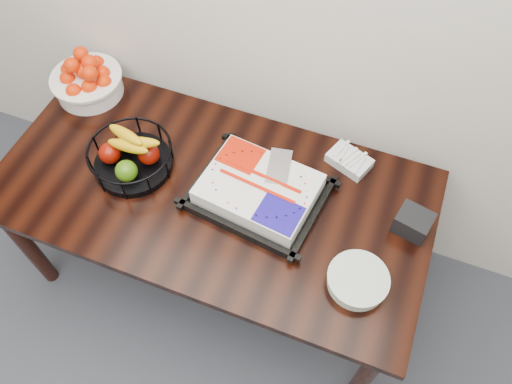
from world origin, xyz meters
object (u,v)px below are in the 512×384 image
(tangerine_bowl, at_px, (86,78))
(napkin_box, at_px, (413,223))
(cake_tray, at_px, (259,191))
(plate_stack, at_px, (358,281))
(fruit_basket, at_px, (131,155))
(table, at_px, (212,201))

(tangerine_bowl, relative_size, napkin_box, 2.52)
(cake_tray, relative_size, plate_stack, 2.44)
(tangerine_bowl, height_order, plate_stack, tangerine_bowl)
(tangerine_bowl, xyz_separation_m, napkin_box, (1.55, -0.19, -0.04))
(fruit_basket, xyz_separation_m, napkin_box, (1.15, 0.12, -0.03))
(cake_tray, xyz_separation_m, plate_stack, (0.47, -0.22, -0.02))
(table, bearing_deg, cake_tray, 11.04)
(cake_tray, bearing_deg, fruit_basket, -175.18)
(fruit_basket, bearing_deg, napkin_box, 6.11)
(table, distance_m, fruit_basket, 0.39)
(table, bearing_deg, fruit_basket, -178.71)
(table, relative_size, plate_stack, 8.00)
(napkin_box, bearing_deg, table, -171.80)
(fruit_basket, bearing_deg, plate_stack, -9.90)
(table, relative_size, napkin_box, 13.91)
(fruit_basket, distance_m, napkin_box, 1.16)
(napkin_box, bearing_deg, plate_stack, -114.38)
(cake_tray, bearing_deg, table, -168.96)
(cake_tray, relative_size, napkin_box, 4.24)
(table, distance_m, napkin_box, 0.82)
(cake_tray, xyz_separation_m, napkin_box, (0.60, 0.08, -0.00))
(plate_stack, bearing_deg, fruit_basket, 170.10)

